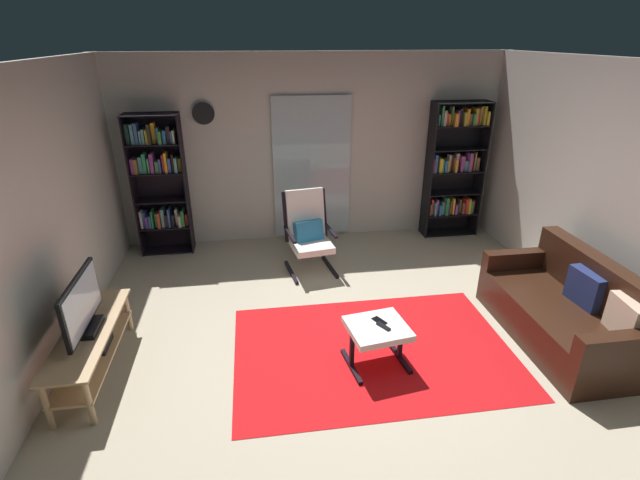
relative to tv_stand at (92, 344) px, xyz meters
name	(u,v)px	position (x,y,z in m)	size (l,w,h in m)	color
ground_plane	(353,353)	(2.35, -0.09, -0.30)	(7.02, 7.02, 0.00)	#BBAE94
wall_back	(312,150)	(2.35, 2.81, 1.00)	(5.60, 0.06, 2.60)	beige
wall_left	(12,248)	(-0.35, -0.09, 1.00)	(0.06, 6.00, 2.60)	beige
glass_door_panel	(312,168)	(2.33, 2.74, 0.75)	(1.10, 0.01, 2.00)	silver
area_rug	(373,350)	(2.55, -0.08, -0.30)	(2.65, 1.79, 0.01)	red
tv_stand	(92,344)	(0.00, 0.00, 0.00)	(0.40, 1.38, 0.45)	tan
television	(82,307)	(0.00, -0.01, 0.39)	(0.20, 0.82, 0.51)	black
bookshelf_near_tv	(159,180)	(0.26, 2.55, 0.73)	(0.69, 0.30, 1.90)	black
bookshelf_near_sofa	(454,167)	(4.39, 2.58, 0.73)	(0.81, 0.30, 1.96)	black
leather_sofa	(567,312)	(4.46, -0.16, 0.01)	(0.84, 1.71, 0.85)	black
lounge_armchair	(308,230)	(2.15, 1.74, 0.23)	(0.65, 0.73, 1.02)	black
ottoman	(377,332)	(2.52, -0.27, 0.05)	(0.59, 0.55, 0.42)	white
tv_remote	(383,326)	(2.56, -0.30, 0.13)	(0.04, 0.14, 0.02)	black
cell_phone	(379,321)	(2.55, -0.20, 0.12)	(0.07, 0.14, 0.01)	black
wall_clock	(203,113)	(0.90, 2.73, 1.55)	(0.29, 0.03, 0.29)	silver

